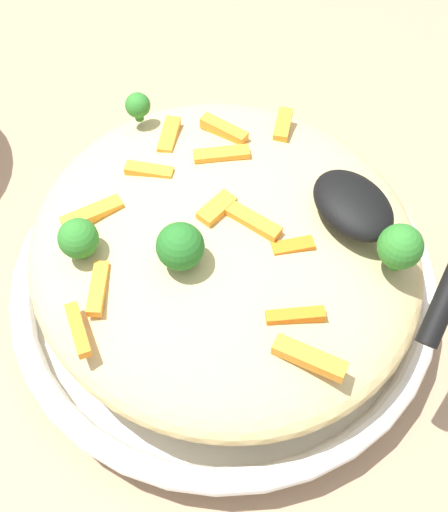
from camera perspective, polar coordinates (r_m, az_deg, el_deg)
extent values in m
plane|color=#9E7F60|center=(0.49, 0.00, -3.72)|extent=(2.40, 2.40, 0.00)
cylinder|color=white|center=(0.48, 0.00, -3.13)|extent=(0.26, 0.26, 0.02)
torus|color=white|center=(0.46, 0.00, -1.99)|extent=(0.28, 0.28, 0.02)
torus|color=black|center=(0.46, 0.00, -1.78)|extent=(0.27, 0.27, 0.00)
ellipsoid|color=#D1BA7A|center=(0.43, 0.00, 0.55)|extent=(0.25, 0.24, 0.06)
cube|color=orange|center=(0.38, 6.43, -4.57)|extent=(0.02, 0.03, 0.01)
cube|color=orange|center=(0.44, -6.11, 6.91)|extent=(0.03, 0.03, 0.01)
cube|color=orange|center=(0.41, 2.32, 2.84)|extent=(0.04, 0.02, 0.01)
cube|color=orange|center=(0.42, -10.69, 3.39)|extent=(0.01, 0.04, 0.01)
cube|color=orange|center=(0.39, -9.96, -3.08)|extent=(0.03, 0.03, 0.01)
cube|color=orange|center=(0.44, -0.20, 8.22)|extent=(0.02, 0.04, 0.01)
cube|color=orange|center=(0.40, 5.63, 0.76)|extent=(0.02, 0.03, 0.01)
cube|color=orange|center=(0.46, 0.00, 10.24)|extent=(0.03, 0.02, 0.01)
cube|color=orange|center=(0.46, -4.50, 9.75)|extent=(0.03, 0.03, 0.01)
cube|color=orange|center=(0.47, 4.83, 10.63)|extent=(0.03, 0.03, 0.01)
cube|color=orange|center=(0.38, -11.81, -5.92)|extent=(0.03, 0.01, 0.01)
cube|color=orange|center=(0.41, -1.17, 3.62)|extent=(0.02, 0.03, 0.01)
cube|color=orange|center=(0.37, 6.99, -8.26)|extent=(0.04, 0.03, 0.01)
cylinder|color=#296820|center=(0.48, -6.75, 11.40)|extent=(0.01, 0.01, 0.01)
sphere|color=#2D7A28|center=(0.47, -6.86, 12.19)|extent=(0.02, 0.02, 0.02)
cylinder|color=#205B1C|center=(0.39, -3.49, -0.38)|extent=(0.01, 0.01, 0.01)
sphere|color=#236B23|center=(0.38, -3.59, 0.80)|extent=(0.03, 0.03, 0.03)
cylinder|color=#296820|center=(0.41, 13.80, -0.34)|extent=(0.01, 0.01, 0.01)
sphere|color=#2D7A28|center=(0.40, 14.19, 0.75)|extent=(0.03, 0.03, 0.03)
cylinder|color=#296820|center=(0.41, -11.53, 0.49)|extent=(0.01, 0.01, 0.01)
sphere|color=#2D7A28|center=(0.40, -11.80, 1.42)|extent=(0.02, 0.02, 0.02)
ellipsoid|color=black|center=(0.41, 10.47, 4.12)|extent=(0.06, 0.04, 0.02)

